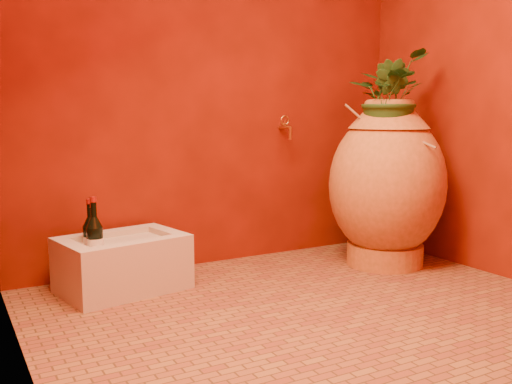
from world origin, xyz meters
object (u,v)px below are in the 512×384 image
wine_bottle_c (94,243)px  amphora (387,184)px  stone_basin (123,264)px  wall_tap (286,126)px  wine_bottle_b (91,239)px  wine_bottle_a (95,241)px

wine_bottle_c → amphora: bearing=-9.4°
stone_basin → wall_tap: bearing=10.5°
amphora → wall_tap: (-0.41, 0.49, 0.34)m
amphora → wine_bottle_c: size_ratio=3.15×
wine_bottle_b → wall_tap: bearing=6.3°
wine_bottle_b → amphora: bearing=-11.7°
amphora → wall_tap: size_ratio=6.65×
wall_tap → wine_bottle_c: bearing=-170.5°
amphora → wine_bottle_b: bearing=168.3°
amphora → wine_bottle_c: (-1.67, 0.28, -0.22)m
wine_bottle_a → wine_bottle_c: (0.00, 0.03, -0.01)m
amphora → stone_basin: size_ratio=1.46×
stone_basin → wine_bottle_a: 0.21m
amphora → wine_bottle_b: size_ratio=3.06×
wall_tap → wine_bottle_b: bearing=-173.7°
wine_bottle_b → wine_bottle_c: 0.07m
wine_bottle_a → wine_bottle_c: wine_bottle_a is taller
amphora → wine_bottle_c: 1.71m
stone_basin → wine_bottle_a: bearing=-167.4°
amphora → wine_bottle_b: (-1.67, 0.35, -0.22)m
wine_bottle_b → wall_tap: size_ratio=2.18×
wine_bottle_c → stone_basin: bearing=0.9°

